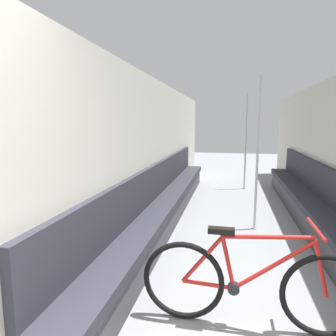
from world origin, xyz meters
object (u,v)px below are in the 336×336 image
at_px(bench_seat_row_left, 166,203).
at_px(bicycle, 251,285).
at_px(grab_pole_near, 246,144).
at_px(bench_seat_row_right, 317,212).
at_px(grab_pole_far, 257,157).

relative_size(bench_seat_row_left, bicycle, 3.81).
bearing_deg(bicycle, grab_pole_near, 101.56).
xyz_separation_m(bench_seat_row_right, bicycle, (-1.06, -2.29, 0.04)).
bearing_deg(bench_seat_row_left, grab_pole_near, 64.10).
bearing_deg(bench_seat_row_left, grab_pole_far, -1.73).
bearing_deg(grab_pole_near, bench_seat_row_right, -71.67).
relative_size(bench_seat_row_right, bicycle, 3.81).
bearing_deg(grab_pole_near, grab_pole_far, -89.14).
bearing_deg(bicycle, bench_seat_row_right, 78.58).
xyz_separation_m(bench_seat_row_right, grab_pole_far, (-0.86, -0.04, 0.77)).
relative_size(bicycle, grab_pole_far, 0.77).
bearing_deg(grab_pole_far, bench_seat_row_left, 178.27).
bearing_deg(bench_seat_row_right, bench_seat_row_left, 180.00).
bearing_deg(grab_pole_far, bicycle, -94.94).
xyz_separation_m(bench_seat_row_right, grab_pole_near, (-0.90, 2.72, 0.77)).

